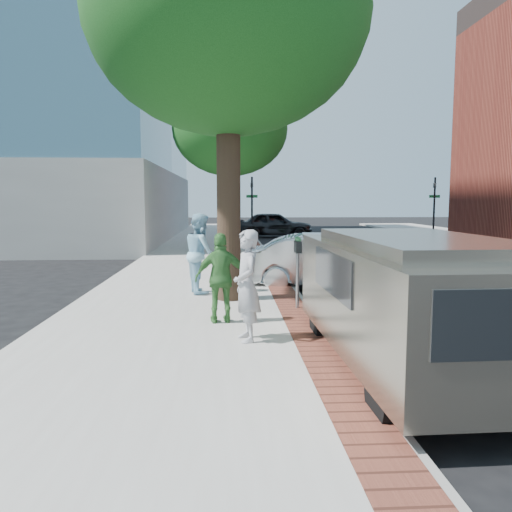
{
  "coord_description": "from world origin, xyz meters",
  "views": [
    {
      "loc": [
        -0.63,
        -9.11,
        2.36
      ],
      "look_at": [
        -0.04,
        1.19,
        1.2
      ],
      "focal_mm": 35.0,
      "sensor_mm": 36.0,
      "label": 1
    }
  ],
  "objects": [
    {
      "name": "ground",
      "position": [
        0.0,
        0.0,
        0.0
      ],
      "size": [
        120.0,
        120.0,
        0.0
      ],
      "primitive_type": "plane",
      "color": "black",
      "rests_on": "ground"
    },
    {
      "name": "tree_far",
      "position": [
        -0.5,
        12.0,
        5.3
      ],
      "size": [
        4.8,
        4.8,
        7.14
      ],
      "color": "black",
      "rests_on": "sidewalk"
    },
    {
      "name": "signal_far",
      "position": [
        12.5,
        22.0,
        2.25
      ],
      "size": [
        0.7,
        0.15,
        3.8
      ],
      "color": "black",
      "rests_on": "ground"
    },
    {
      "name": "brick_strip",
      "position": [
        0.7,
        8.0,
        0.15
      ],
      "size": [
        0.6,
        60.0,
        0.01
      ],
      "primitive_type": "cube",
      "color": "brown",
      "rests_on": "sidewalk"
    },
    {
      "name": "bg_car",
      "position": [
        2.39,
        22.69,
        0.81
      ],
      "size": [
        4.88,
        2.19,
        1.63
      ],
      "primitive_type": "imported",
      "rotation": [
        0.0,
        0.0,
        1.51
      ],
      "color": "black",
      "rests_on": "ground"
    },
    {
      "name": "office_base",
      "position": [
        -13.0,
        22.0,
        2.0
      ],
      "size": [
        18.2,
        22.2,
        4.0
      ],
      "primitive_type": "cube",
      "color": "gray",
      "rests_on": "ground"
    },
    {
      "name": "parking_meter",
      "position": [
        0.79,
        0.86,
        1.21
      ],
      "size": [
        0.12,
        0.32,
        1.47
      ],
      "color": "gray",
      "rests_on": "sidewalk"
    },
    {
      "name": "person_green",
      "position": [
        -0.74,
        -0.23,
        0.96
      ],
      "size": [
        0.98,
        0.48,
        1.63
      ],
      "primitive_type": "imported",
      "rotation": [
        0.0,
        0.0,
        3.23
      ],
      "color": "#3D7B38",
      "rests_on": "sidewalk"
    },
    {
      "name": "person_gray",
      "position": [
        -0.33,
        -1.43,
        1.03
      ],
      "size": [
        0.54,
        0.71,
        1.75
      ],
      "primitive_type": "imported",
      "rotation": [
        0.0,
        0.0,
        -1.37
      ],
      "color": "#9F9FA4",
      "rests_on": "sidewalk"
    },
    {
      "name": "office_tower",
      "position": [
        -13.0,
        22.0,
        12.0
      ],
      "size": [
        18.0,
        22.0,
        24.0
      ],
      "primitive_type": "cube",
      "color": "slate",
      "rests_on": "ground"
    },
    {
      "name": "sedan_silver",
      "position": [
        2.02,
        3.99,
        0.73
      ],
      "size": [
        4.58,
        2.11,
        1.45
      ],
      "primitive_type": "imported",
      "rotation": [
        0.0,
        0.0,
        1.44
      ],
      "color": "#B4B8BC",
      "rests_on": "ground"
    },
    {
      "name": "tree_near",
      "position": [
        -0.6,
        1.9,
        6.17
      ],
      "size": [
        6.0,
        6.0,
        8.51
      ],
      "color": "black",
      "rests_on": "sidewalk"
    },
    {
      "name": "sidewalk",
      "position": [
        -1.5,
        8.0,
        0.07
      ],
      "size": [
        5.0,
        60.0,
        0.15
      ],
      "primitive_type": "cube",
      "color": "#9E9991",
      "rests_on": "ground"
    },
    {
      "name": "van",
      "position": [
        1.8,
        -2.4,
        1.04
      ],
      "size": [
        2.1,
        5.21,
        1.9
      ],
      "rotation": [
        0.0,
        0.0,
        0.02
      ],
      "color": "gray",
      "rests_on": "ground"
    },
    {
      "name": "signal_near",
      "position": [
        0.9,
        22.0,
        2.25
      ],
      "size": [
        0.7,
        0.15,
        3.8
      ],
      "color": "black",
      "rests_on": "ground"
    },
    {
      "name": "person_officer",
      "position": [
        -1.27,
        2.78,
        1.1
      ],
      "size": [
        0.91,
        1.07,
        1.9
      ],
      "primitive_type": "imported",
      "rotation": [
        0.0,
        0.0,
        1.8
      ],
      "color": "#97CFEA",
      "rests_on": "sidewalk"
    },
    {
      "name": "curb",
      "position": [
        1.05,
        8.0,
        0.07
      ],
      "size": [
        0.1,
        60.0,
        0.15
      ],
      "primitive_type": "cube",
      "color": "gray",
      "rests_on": "ground"
    }
  ]
}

